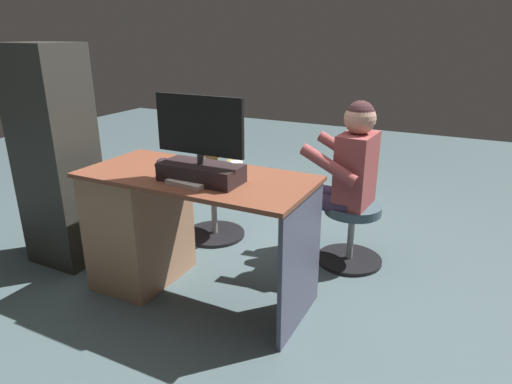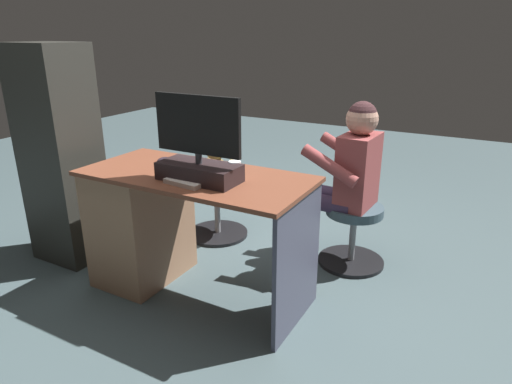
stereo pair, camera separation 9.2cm
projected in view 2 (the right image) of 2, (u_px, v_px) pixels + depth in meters
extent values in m
plane|color=#435559|center=(227.00, 270.00, 2.99)|extent=(10.00, 10.00, 0.00)
cube|color=brown|center=(195.00, 176.00, 2.48)|extent=(1.31, 0.61, 0.02)
cube|color=#A17455|center=(141.00, 223.00, 2.81)|extent=(0.42, 0.56, 0.73)
cube|color=#444559|center=(297.00, 263.00, 2.33)|extent=(0.02, 0.55, 0.73)
cube|color=black|center=(199.00, 172.00, 2.36)|extent=(0.44, 0.20, 0.09)
cylinder|color=#333338|center=(199.00, 158.00, 2.33)|extent=(0.04, 0.04, 0.05)
cube|color=black|center=(197.00, 125.00, 2.27)|extent=(0.51, 0.02, 0.30)
cube|color=#19598C|center=(199.00, 124.00, 2.28)|extent=(0.47, 0.00, 0.27)
cube|color=#242126|center=(203.00, 168.00, 2.56)|extent=(0.42, 0.14, 0.02)
ellipsoid|color=black|center=(163.00, 160.00, 2.68)|extent=(0.06, 0.10, 0.04)
cylinder|color=white|center=(235.00, 170.00, 2.38)|extent=(0.07, 0.07, 0.10)
cube|color=black|center=(168.00, 167.00, 2.57)|extent=(0.06, 0.15, 0.02)
cube|color=beige|center=(198.00, 177.00, 2.38)|extent=(0.25, 0.32, 0.02)
cylinder|color=black|center=(218.00, 233.00, 3.50)|extent=(0.46, 0.46, 0.03)
cylinder|color=gray|center=(217.00, 212.00, 3.44)|extent=(0.04, 0.04, 0.34)
cylinder|color=maroon|center=(217.00, 188.00, 3.38)|extent=(0.39, 0.39, 0.06)
ellipsoid|color=olive|center=(216.00, 171.00, 3.33)|extent=(0.19, 0.16, 0.20)
sphere|color=olive|center=(215.00, 150.00, 3.28)|extent=(0.15, 0.15, 0.15)
sphere|color=beige|center=(220.00, 149.00, 3.33)|extent=(0.06, 0.06, 0.06)
sphere|color=olive|center=(221.00, 143.00, 3.23)|extent=(0.06, 0.06, 0.06)
sphere|color=olive|center=(209.00, 141.00, 3.28)|extent=(0.06, 0.06, 0.06)
cylinder|color=olive|center=(229.00, 166.00, 3.30)|extent=(0.06, 0.15, 0.10)
cylinder|color=olive|center=(208.00, 163.00, 3.39)|extent=(0.06, 0.15, 0.10)
cylinder|color=olive|center=(230.00, 177.00, 3.42)|extent=(0.07, 0.12, 0.07)
cylinder|color=olive|center=(219.00, 175.00, 3.47)|extent=(0.07, 0.12, 0.07)
cylinder|color=black|center=(351.00, 261.00, 3.08)|extent=(0.45, 0.45, 0.03)
cylinder|color=gray|center=(352.00, 237.00, 3.02)|extent=(0.04, 0.04, 0.34)
cylinder|color=#3B515C|center=(355.00, 210.00, 2.95)|extent=(0.38, 0.38, 0.06)
cube|color=#944141|center=(358.00, 171.00, 2.86)|extent=(0.22, 0.33, 0.48)
sphere|color=tan|center=(362.00, 119.00, 2.75)|extent=(0.20, 0.20, 0.20)
sphere|color=#402527|center=(362.00, 116.00, 2.74)|extent=(0.18, 0.18, 0.18)
cylinder|color=#944141|center=(329.00, 166.00, 2.72)|extent=(0.38, 0.10, 0.23)
cylinder|color=#944141|center=(346.00, 151.00, 3.06)|extent=(0.38, 0.10, 0.23)
cylinder|color=#3A2C49|center=(322.00, 203.00, 2.94)|extent=(0.40, 0.13, 0.11)
cylinder|color=#3A2C49|center=(293.00, 229.00, 3.10)|extent=(0.10, 0.10, 0.42)
cylinder|color=#3A2C49|center=(330.00, 194.00, 3.09)|extent=(0.40, 0.13, 0.11)
cylinder|color=#3A2C49|center=(302.00, 220.00, 3.25)|extent=(0.10, 0.10, 0.42)
cube|color=#2D2D28|center=(61.00, 157.00, 2.96)|extent=(0.44, 0.36, 1.44)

